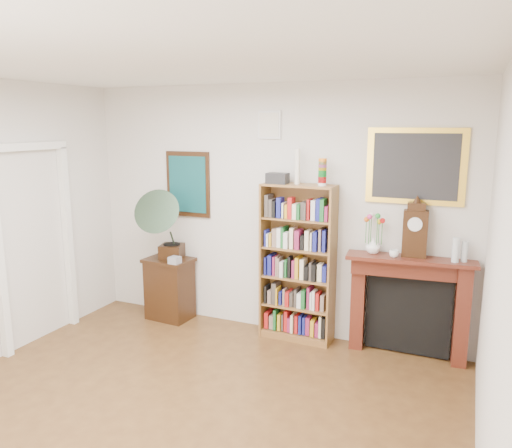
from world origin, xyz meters
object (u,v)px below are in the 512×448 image
at_px(gramophone, 164,220).
at_px(flower_vase, 373,246).
at_px(cd_stack, 175,260).
at_px(teacup, 394,254).
at_px(bottle_right, 465,252).
at_px(side_cabinet, 170,288).
at_px(mantel_clock, 415,231).
at_px(bottle_left, 456,250).
at_px(fireplace, 409,298).
at_px(bookshelf, 298,254).

bearing_deg(gramophone, flower_vase, -10.58).
height_order(cd_stack, flower_vase, flower_vase).
relative_size(teacup, bottle_right, 0.47).
distance_m(side_cabinet, flower_vase, 2.54).
bearing_deg(cd_stack, teacup, 3.78).
xyz_separation_m(gramophone, mantel_clock, (2.81, 0.20, 0.07)).
relative_size(cd_stack, mantel_clock, 0.22).
bearing_deg(cd_stack, bottle_left, 4.16).
height_order(teacup, bottle_left, bottle_left).
distance_m(flower_vase, bottle_right, 0.86).
xyz_separation_m(fireplace, mantel_clock, (0.02, -0.01, 0.70)).
xyz_separation_m(teacup, bottle_right, (0.64, 0.11, 0.06)).
xyz_separation_m(cd_stack, flower_vase, (2.24, 0.24, 0.34)).
xyz_separation_m(bookshelf, fireplace, (1.18, 0.07, -0.35)).
xyz_separation_m(mantel_clock, teacup, (-0.18, -0.10, -0.23)).
distance_m(bookshelf, mantel_clock, 1.25).
bearing_deg(bottle_right, flower_vase, -178.03).
bearing_deg(fireplace, bookshelf, 177.70).
bearing_deg(teacup, mantel_clock, 30.50).
height_order(side_cabinet, teacup, teacup).
bearing_deg(flower_vase, bookshelf, -177.93).
relative_size(gramophone, bottle_right, 4.34).
bearing_deg(bottle_right, fireplace, 178.79).
relative_size(gramophone, cd_stack, 7.23).
bearing_deg(fireplace, gramophone, 178.74).
xyz_separation_m(gramophone, cd_stack, (0.18, -0.06, -0.45)).
distance_m(fireplace, flower_vase, 0.64).
distance_m(fireplace, gramophone, 2.87).
bearing_deg(bookshelf, mantel_clock, 4.26).
distance_m(side_cabinet, cd_stack, 0.48).
bearing_deg(bookshelf, teacup, -1.12).
height_order(bookshelf, bottle_right, bookshelf).
distance_m(gramophone, bottle_right, 3.29).
height_order(side_cabinet, mantel_clock, mantel_clock).
height_order(gramophone, flower_vase, gramophone).
distance_m(gramophone, teacup, 2.64).
bearing_deg(teacup, gramophone, -177.86).
bearing_deg(flower_vase, fireplace, 6.07).
height_order(gramophone, cd_stack, gramophone).
bearing_deg(teacup, fireplace, 36.65).
bearing_deg(bookshelf, bottle_left, 1.89).
distance_m(gramophone, cd_stack, 0.49).
distance_m(cd_stack, mantel_clock, 2.70).
bearing_deg(mantel_clock, gramophone, -179.10).
xyz_separation_m(bookshelf, side_cabinet, (-1.62, -0.06, -0.59)).
bearing_deg(teacup, bookshelf, 177.40).
bearing_deg(bottle_left, side_cabinet, -178.75).
height_order(gramophone, bottle_left, gramophone).
height_order(side_cabinet, fireplace, fireplace).
bearing_deg(mantel_clock, cd_stack, -177.46).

